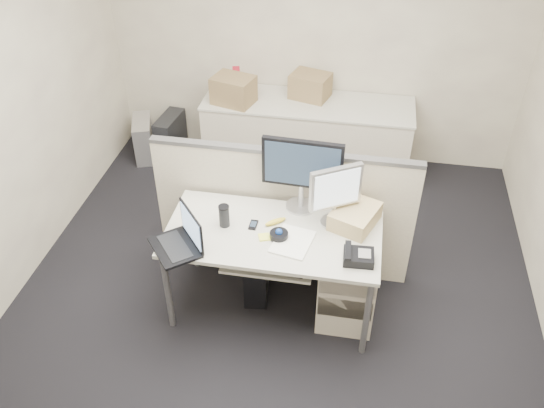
% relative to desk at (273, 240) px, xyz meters
% --- Properties ---
extents(floor, '(4.00, 4.50, 0.01)m').
position_rel_desk_xyz_m(floor, '(0.00, 0.00, -0.67)').
color(floor, black).
rests_on(floor, ground).
extents(wall_back, '(4.00, 0.02, 2.70)m').
position_rel_desk_xyz_m(wall_back, '(0.00, 2.25, 0.69)').
color(wall_back, beige).
rests_on(wall_back, ground).
extents(desk, '(1.50, 0.75, 0.73)m').
position_rel_desk_xyz_m(desk, '(0.00, 0.00, 0.00)').
color(desk, silver).
rests_on(desk, floor).
extents(keyboard_tray, '(0.62, 0.32, 0.02)m').
position_rel_desk_xyz_m(keyboard_tray, '(0.00, -0.18, -0.04)').
color(keyboard_tray, silver).
rests_on(keyboard_tray, desk).
extents(drawer_pedestal, '(0.40, 0.55, 0.65)m').
position_rel_desk_xyz_m(drawer_pedestal, '(0.55, 0.05, -0.34)').
color(drawer_pedestal, beige).
rests_on(drawer_pedestal, floor).
extents(cubicle_partition, '(2.00, 0.06, 1.10)m').
position_rel_desk_xyz_m(cubicle_partition, '(0.00, 0.45, -0.11)').
color(cubicle_partition, beige).
rests_on(cubicle_partition, floor).
extents(back_counter, '(2.00, 0.60, 0.72)m').
position_rel_desk_xyz_m(back_counter, '(0.00, 1.93, -0.30)').
color(back_counter, beige).
rests_on(back_counter, floor).
extents(monitor_main, '(0.58, 0.24, 0.57)m').
position_rel_desk_xyz_m(monitor_main, '(0.15, 0.32, 0.35)').
color(monitor_main, black).
rests_on(monitor_main, desk).
extents(monitor_small, '(0.42, 0.36, 0.46)m').
position_rel_desk_xyz_m(monitor_small, '(0.40, 0.18, 0.30)').
color(monitor_small, '#B7B7BC').
rests_on(monitor_small, desk).
extents(laptop, '(0.43, 0.45, 0.27)m').
position_rel_desk_xyz_m(laptop, '(-0.62, -0.28, 0.20)').
color(laptop, black).
rests_on(laptop, desk).
extents(trackball, '(0.14, 0.14, 0.05)m').
position_rel_desk_xyz_m(trackball, '(0.05, -0.05, 0.09)').
color(trackball, black).
rests_on(trackball, desk).
extents(desk_phone, '(0.21, 0.17, 0.06)m').
position_rel_desk_xyz_m(desk_phone, '(0.60, -0.18, 0.10)').
color(desk_phone, black).
rests_on(desk_phone, desk).
extents(paper_stack, '(0.30, 0.35, 0.01)m').
position_rel_desk_xyz_m(paper_stack, '(0.15, -0.08, 0.07)').
color(paper_stack, white).
rests_on(paper_stack, desk).
extents(sticky_pad, '(0.10, 0.10, 0.01)m').
position_rel_desk_xyz_m(sticky_pad, '(-0.05, -0.06, 0.07)').
color(sticky_pad, '#FAFF50').
rests_on(sticky_pad, desk).
extents(travel_mug, '(0.10, 0.10, 0.16)m').
position_rel_desk_xyz_m(travel_mug, '(-0.35, 0.02, 0.14)').
color(travel_mug, black).
rests_on(travel_mug, desk).
extents(banana, '(0.16, 0.13, 0.04)m').
position_rel_desk_xyz_m(banana, '(0.00, 0.10, 0.08)').
color(banana, yellow).
rests_on(banana, desk).
extents(cellphone, '(0.06, 0.10, 0.01)m').
position_rel_desk_xyz_m(cellphone, '(-0.15, 0.05, 0.07)').
color(cellphone, black).
rests_on(cellphone, desk).
extents(manila_folders, '(0.38, 0.42, 0.13)m').
position_rel_desk_xyz_m(manila_folders, '(0.55, 0.20, 0.13)').
color(manila_folders, tan).
rests_on(manila_folders, desk).
extents(keyboard, '(0.44, 0.19, 0.02)m').
position_rel_desk_xyz_m(keyboard, '(0.05, -0.22, -0.02)').
color(keyboard, black).
rests_on(keyboard, keyboard_tray).
extents(pc_tower_desk, '(0.22, 0.44, 0.39)m').
position_rel_desk_xyz_m(pc_tower_desk, '(-0.15, 0.14, -0.47)').
color(pc_tower_desk, black).
rests_on(pc_tower_desk, floor).
extents(pc_tower_spare_dark, '(0.23, 0.46, 0.41)m').
position_rel_desk_xyz_m(pc_tower_spare_dark, '(-1.45, 1.99, -0.46)').
color(pc_tower_spare_dark, black).
rests_on(pc_tower_spare_dark, floor).
extents(pc_tower_spare_silver, '(0.31, 0.48, 0.42)m').
position_rel_desk_xyz_m(pc_tower_spare_silver, '(-1.70, 1.85, -0.46)').
color(pc_tower_spare_silver, '#B7B7BC').
rests_on(pc_tower_spare_silver, floor).
extents(cardboard_box_left, '(0.43, 0.37, 0.28)m').
position_rel_desk_xyz_m(cardboard_box_left, '(-0.70, 1.81, 0.20)').
color(cardboard_box_left, olive).
rests_on(cardboard_box_left, back_counter).
extents(cardboard_box_right, '(0.42, 0.36, 0.26)m').
position_rel_desk_xyz_m(cardboard_box_right, '(0.00, 2.05, 0.18)').
color(cardboard_box_right, olive).
rests_on(cardboard_box_right, back_counter).
extents(red_binder, '(0.14, 0.30, 0.28)m').
position_rel_desk_xyz_m(red_binder, '(-0.69, 1.92, 0.19)').
color(red_binder, '#AD1125').
rests_on(red_binder, back_counter).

